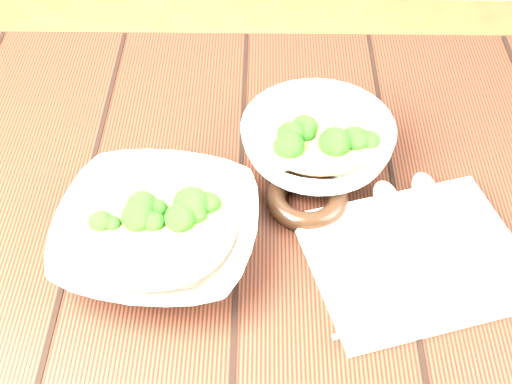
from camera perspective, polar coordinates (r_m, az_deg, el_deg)
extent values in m
cube|color=black|center=(0.91, -0.07, -2.66)|extent=(1.20, 0.80, 0.04)
imported|color=silver|center=(0.84, -7.86, -3.40)|extent=(0.26, 0.26, 0.06)
cylinder|color=olive|center=(0.83, -7.99, -2.56)|extent=(0.19, 0.19, 0.00)
ellipsoid|color=#2B751A|center=(0.82, -6.45, -1.93)|extent=(0.04, 0.03, 0.03)
ellipsoid|color=#2B751A|center=(0.85, -7.71, -0.29)|extent=(0.04, 0.03, 0.03)
ellipsoid|color=#2B751A|center=(0.84, -11.38, -1.31)|extent=(0.04, 0.03, 0.03)
ellipsoid|color=#2B751A|center=(0.81, -9.39, -3.43)|extent=(0.04, 0.03, 0.03)
ellipsoid|color=#2B751A|center=(0.80, -6.53, -4.21)|extent=(0.04, 0.03, 0.03)
imported|color=silver|center=(0.94, 4.91, 3.85)|extent=(0.21, 0.21, 0.06)
cylinder|color=olive|center=(0.93, 4.99, 4.83)|extent=(0.16, 0.16, 0.00)
ellipsoid|color=#2B751A|center=(0.93, 6.18, 5.33)|extent=(0.04, 0.03, 0.03)
ellipsoid|color=#2B751A|center=(0.95, 4.95, 6.44)|extent=(0.04, 0.03, 0.03)
ellipsoid|color=#2B751A|center=(0.93, 2.24, 5.76)|extent=(0.04, 0.03, 0.03)
ellipsoid|color=#2B751A|center=(0.91, 4.16, 4.33)|extent=(0.04, 0.03, 0.03)
ellipsoid|color=#2B751A|center=(0.90, 6.47, 3.81)|extent=(0.04, 0.03, 0.03)
torus|color=black|center=(0.90, 4.10, -0.52)|extent=(0.13, 0.13, 0.03)
cube|color=beige|center=(0.86, 12.66, -5.17)|extent=(0.29, 0.26, 0.01)
cylinder|color=beige|center=(0.85, 11.83, -4.99)|extent=(0.03, 0.16, 0.01)
ellipsoid|color=beige|center=(0.91, 10.38, -0.39)|extent=(0.04, 0.06, 0.01)
cylinder|color=beige|center=(0.86, 14.31, -4.20)|extent=(0.01, 0.16, 0.01)
ellipsoid|color=beige|center=(0.93, 13.33, 0.28)|extent=(0.03, 0.06, 0.01)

